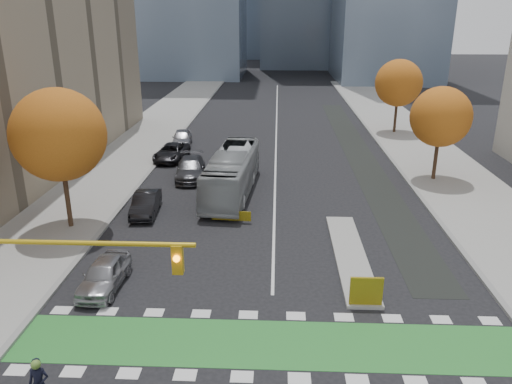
# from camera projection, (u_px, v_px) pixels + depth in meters

# --- Properties ---
(ground) EXTENTS (300.00, 300.00, 0.00)m
(ground) POSITION_uv_depth(u_px,v_px,m) (271.00, 370.00, 17.73)
(ground) COLOR black
(ground) RESTS_ON ground
(sidewalk_west) EXTENTS (7.00, 120.00, 0.15)m
(sidewalk_west) POSITION_uv_depth(u_px,v_px,m) (94.00, 183.00, 37.07)
(sidewalk_west) COLOR gray
(sidewalk_west) RESTS_ON ground
(sidewalk_east) EXTENTS (7.00, 120.00, 0.15)m
(sidewalk_east) POSITION_uv_depth(u_px,v_px,m) (462.00, 188.00, 35.97)
(sidewalk_east) COLOR gray
(sidewalk_east) RESTS_ON ground
(curb_west) EXTENTS (0.30, 120.00, 0.16)m
(curb_west) POSITION_uv_depth(u_px,v_px,m) (140.00, 184.00, 36.93)
(curb_west) COLOR gray
(curb_west) RESTS_ON ground
(curb_east) EXTENTS (0.30, 120.00, 0.16)m
(curb_east) POSITION_uv_depth(u_px,v_px,m) (413.00, 188.00, 36.11)
(curb_east) COLOR gray
(curb_east) RESTS_ON ground
(bike_crossing) EXTENTS (20.00, 3.00, 0.01)m
(bike_crossing) POSITION_uv_depth(u_px,v_px,m) (271.00, 344.00, 19.14)
(bike_crossing) COLOR #287B2D
(bike_crossing) RESTS_ON ground
(centre_line) EXTENTS (0.15, 70.00, 0.01)m
(centre_line) POSITION_uv_depth(u_px,v_px,m) (276.00, 128.00, 55.36)
(centre_line) COLOR silver
(centre_line) RESTS_ON ground
(bike_lane_paint) EXTENTS (2.50, 50.00, 0.01)m
(bike_lane_paint) POSITION_uv_depth(u_px,v_px,m) (358.00, 152.00, 45.64)
(bike_lane_paint) COLOR black
(bike_lane_paint) RESTS_ON ground
(median_island) EXTENTS (1.60, 10.00, 0.16)m
(median_island) POSITION_uv_depth(u_px,v_px,m) (350.00, 255.00, 26.01)
(median_island) COLOR gray
(median_island) RESTS_ON ground
(hazard_board) EXTENTS (1.40, 0.12, 1.30)m
(hazard_board) POSITION_uv_depth(u_px,v_px,m) (366.00, 291.00, 21.25)
(hazard_board) COLOR yellow
(hazard_board) RESTS_ON median_island
(tree_west) EXTENTS (5.20, 5.20, 8.22)m
(tree_west) POSITION_uv_depth(u_px,v_px,m) (59.00, 135.00, 27.62)
(tree_west) COLOR #332114
(tree_west) RESTS_ON ground
(tree_east_near) EXTENTS (4.40, 4.40, 7.08)m
(tree_east_near) POSITION_uv_depth(u_px,v_px,m) (441.00, 117.00, 36.30)
(tree_east_near) COLOR #332114
(tree_east_near) RESTS_ON ground
(tree_east_far) EXTENTS (4.80, 4.80, 7.65)m
(tree_east_far) POSITION_uv_depth(u_px,v_px,m) (399.00, 83.00, 51.20)
(tree_east_far) COLOR #332114
(tree_east_far) RESTS_ON ground
(traffic_signal_west) EXTENTS (8.53, 0.56, 5.20)m
(traffic_signal_west) POSITION_uv_depth(u_px,v_px,m) (28.00, 272.00, 16.22)
(traffic_signal_west) COLOR #BF9914
(traffic_signal_west) RESTS_ON ground
(bus) EXTENTS (3.38, 11.09, 3.04)m
(bus) POSITION_uv_depth(u_px,v_px,m) (232.00, 173.00, 34.70)
(bus) COLOR #999DA0
(bus) RESTS_ON ground
(parked_car_a) EXTENTS (1.73, 4.08, 1.38)m
(parked_car_a) POSITION_uv_depth(u_px,v_px,m) (104.00, 274.00, 22.87)
(parked_car_a) COLOR #9A9A9F
(parked_car_a) RESTS_ON ground
(parked_car_b) EXTENTS (1.75, 4.22, 1.36)m
(parked_car_b) POSITION_uv_depth(u_px,v_px,m) (146.00, 204.00, 31.39)
(parked_car_b) COLOR black
(parked_car_b) RESTS_ON ground
(parked_car_c) EXTENTS (2.70, 5.48, 1.53)m
(parked_car_c) POSITION_uv_depth(u_px,v_px,m) (191.00, 169.00, 38.20)
(parked_car_c) COLOR #444449
(parked_car_c) RESTS_ON ground
(parked_car_d) EXTENTS (2.71, 5.11, 1.37)m
(parked_car_d) POSITION_uv_depth(u_px,v_px,m) (172.00, 152.00, 43.03)
(parked_car_d) COLOR black
(parked_car_d) RESTS_ON ground
(parked_car_e) EXTENTS (2.28, 4.61, 1.51)m
(parked_car_e) POSITION_uv_depth(u_px,v_px,m) (182.00, 138.00, 47.71)
(parked_car_e) COLOR #99989D
(parked_car_e) RESTS_ON ground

